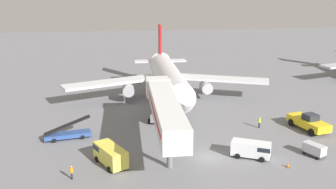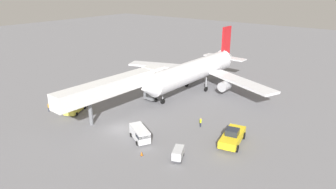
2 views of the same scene
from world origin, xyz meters
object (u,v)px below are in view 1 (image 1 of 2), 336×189
at_px(pushback_tug, 309,122).
at_px(safety_cone_alpha, 288,165).
at_px(belt_loader_truck, 68,134).
at_px(jet_bridge, 164,107).
at_px(airplane_at_gate, 168,77).
at_px(baggage_cart_rear_right, 314,149).
at_px(service_van_near_right, 252,149).
at_px(ground_crew_worker_foreground, 72,172).
at_px(ground_crew_worker_midground, 259,122).
at_px(service_van_outer_right, 110,154).

relative_size(pushback_tug, safety_cone_alpha, 11.94).
bearing_deg(belt_loader_truck, safety_cone_alpha, -26.19).
relative_size(jet_bridge, safety_cone_alpha, 39.34).
xyz_separation_m(airplane_at_gate, baggage_cart_rear_right, (14.37, -26.41, -3.73)).
relative_size(service_van_near_right, baggage_cart_rear_right, 1.69).
bearing_deg(ground_crew_worker_foreground, safety_cone_alpha, -2.24).
height_order(baggage_cart_rear_right, ground_crew_worker_foreground, ground_crew_worker_foreground).
xyz_separation_m(pushback_tug, ground_crew_worker_foreground, (-33.39, -10.05, -0.32)).
bearing_deg(ground_crew_worker_midground, pushback_tug, -15.55).
bearing_deg(safety_cone_alpha, ground_crew_worker_midground, 82.52).
bearing_deg(pushback_tug, service_van_outer_right, -166.66).
distance_m(jet_bridge, safety_cone_alpha, 16.86).
bearing_deg(airplane_at_gate, ground_crew_worker_foreground, -118.41).
bearing_deg(belt_loader_truck, service_van_outer_right, -56.97).
height_order(belt_loader_truck, safety_cone_alpha, belt_loader_truck).
xyz_separation_m(airplane_at_gate, ground_crew_worker_midground, (11.44, -15.92, -3.70)).
bearing_deg(service_van_outer_right, pushback_tug, 13.34).
height_order(service_van_outer_right, baggage_cart_rear_right, service_van_outer_right).
bearing_deg(jet_bridge, pushback_tug, 5.87).
bearing_deg(baggage_cart_rear_right, ground_crew_worker_midground, 105.58).
xyz_separation_m(service_van_near_right, safety_cone_alpha, (3.23, -3.21, -0.86)).
distance_m(jet_bridge, belt_loader_truck, 14.40).
distance_m(service_van_near_right, ground_crew_worker_midground, 10.90).
height_order(service_van_near_right, ground_crew_worker_foreground, service_van_near_right).
distance_m(airplane_at_gate, belt_loader_truck, 23.33).
bearing_deg(ground_crew_worker_foreground, belt_loader_truck, 97.56).
height_order(service_van_outer_right, ground_crew_worker_foreground, service_van_outer_right).
bearing_deg(ground_crew_worker_midground, jet_bridge, -164.61).
bearing_deg(ground_crew_worker_midground, service_van_outer_right, -158.43).
xyz_separation_m(jet_bridge, belt_loader_truck, (-12.95, 4.24, -4.64)).
distance_m(service_van_outer_right, safety_cone_alpha, 21.06).
bearing_deg(baggage_cart_rear_right, safety_cone_alpha, -152.17).
height_order(pushback_tug, baggage_cart_rear_right, pushback_tug).
bearing_deg(belt_loader_truck, jet_bridge, -18.13).
xyz_separation_m(belt_loader_truck, service_van_outer_right, (5.79, -8.90, 0.54)).
bearing_deg(jet_bridge, belt_loader_truck, 161.87).
distance_m(baggage_cart_rear_right, ground_crew_worker_midground, 10.89).
bearing_deg(pushback_tug, belt_loader_truck, 176.77).
bearing_deg(service_van_outer_right, safety_cone_alpha, -11.23).
relative_size(belt_loader_truck, baggage_cart_rear_right, 2.18).
relative_size(ground_crew_worker_foreground, safety_cone_alpha, 2.68).
bearing_deg(jet_bridge, airplane_at_gate, 79.50).
relative_size(belt_loader_truck, safety_cone_alpha, 10.92).
height_order(jet_bridge, baggage_cart_rear_right, jet_bridge).
bearing_deg(ground_crew_worker_midground, airplane_at_gate, 125.70).
bearing_deg(safety_cone_alpha, ground_crew_worker_foreground, 177.76).
bearing_deg(service_van_outer_right, ground_crew_worker_midground, 21.57).
bearing_deg(service_van_near_right, safety_cone_alpha, -44.82).
xyz_separation_m(belt_loader_truck, ground_crew_worker_midground, (28.12, -0.07, 0.15)).
bearing_deg(safety_cone_alpha, service_van_outer_right, 168.77).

